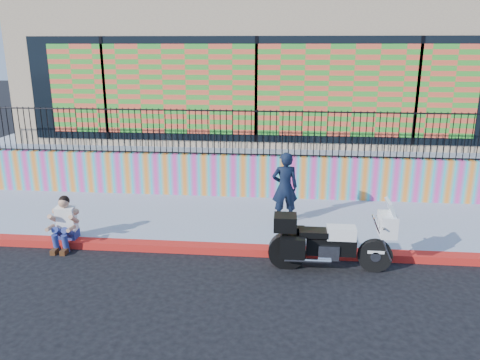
# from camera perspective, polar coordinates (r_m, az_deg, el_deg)

# --- Properties ---
(ground) EXTENTS (90.00, 90.00, 0.00)m
(ground) POSITION_cam_1_polar(r_m,az_deg,el_deg) (9.49, 0.19, -8.92)
(ground) COLOR black
(ground) RESTS_ON ground
(red_curb) EXTENTS (16.00, 0.30, 0.15)m
(red_curb) POSITION_cam_1_polar(r_m,az_deg,el_deg) (9.46, 0.19, -8.50)
(red_curb) COLOR red
(red_curb) RESTS_ON ground
(sidewalk) EXTENTS (16.00, 3.00, 0.15)m
(sidewalk) POSITION_cam_1_polar(r_m,az_deg,el_deg) (10.97, 1.01, -4.93)
(sidewalk) COLOR gray
(sidewalk) RESTS_ON ground
(mural_wall) EXTENTS (16.00, 0.20, 1.10)m
(mural_wall) POSITION_cam_1_polar(r_m,az_deg,el_deg) (12.29, 1.62, 0.46)
(mural_wall) COLOR #E13B9A
(mural_wall) RESTS_ON sidewalk
(metal_fence) EXTENTS (15.80, 0.04, 1.20)m
(metal_fence) POSITION_cam_1_polar(r_m,az_deg,el_deg) (12.03, 1.67, 5.74)
(metal_fence) COLOR black
(metal_fence) RESTS_ON mural_wall
(elevated_platform) EXTENTS (16.00, 10.00, 1.25)m
(elevated_platform) POSITION_cam_1_polar(r_m,az_deg,el_deg) (17.26, 2.81, 4.77)
(elevated_platform) COLOR gray
(elevated_platform) RESTS_ON ground
(storefront_building) EXTENTS (14.00, 8.06, 4.00)m
(storefront_building) POSITION_cam_1_polar(r_m,az_deg,el_deg) (16.73, 2.90, 13.47)
(storefront_building) COLOR tan
(storefront_building) RESTS_ON elevated_platform
(police_motorcycle) EXTENTS (2.23, 0.74, 1.39)m
(police_motorcycle) POSITION_cam_1_polar(r_m,az_deg,el_deg) (8.78, 10.79, -7.21)
(police_motorcycle) COLOR black
(police_motorcycle) RESTS_ON ground
(police_officer) EXTENTS (0.64, 0.48, 1.61)m
(police_officer) POSITION_cam_1_polar(r_m,az_deg,el_deg) (10.51, 5.48, -0.89)
(police_officer) COLOR black
(police_officer) RESTS_ON sidewalk
(seated_man) EXTENTS (0.54, 0.71, 1.06)m
(seated_man) POSITION_cam_1_polar(r_m,az_deg,el_deg) (10.19, -20.69, -5.46)
(seated_man) COLOR navy
(seated_man) RESTS_ON ground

